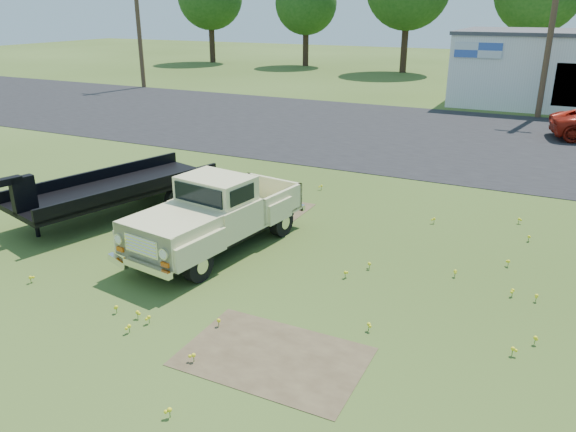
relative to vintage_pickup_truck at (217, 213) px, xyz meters
The scene contains 9 objects.
ground 1.99m from the vintage_pickup_truck, 11.73° to the right, with size 140.00×140.00×0.00m, color #354817.
asphalt_lot 14.77m from the vintage_pickup_truck, 83.25° to the left, with size 90.00×14.00×0.02m, color black.
dirt_patch_a 4.75m from the vintage_pickup_truck, 46.11° to the right, with size 3.00×2.00×0.01m, color #4A3B27.
dirt_patch_b 3.28m from the vintage_pickup_truck, 94.87° to the left, with size 2.20×1.60×0.01m, color #4A3B27.
utility_pole_west 29.88m from the vintage_pickup_truck, 133.12° to the left, with size 1.60×0.30×9.00m.
utility_pole_mid 22.69m from the vintage_pickup_truck, 75.16° to the left, with size 1.60×0.30×9.00m.
treeline_b 44.03m from the vintage_pickup_truck, 111.82° to the left, with size 5.76×5.76×8.57m.
vintage_pickup_truck is the anchor object (origin of this frame).
flatbed_trailer 3.96m from the vintage_pickup_truck, 167.78° to the left, with size 2.04×6.11×1.67m, color black, non-canonical shape.
Camera 1 is at (5.21, -9.98, 5.47)m, focal length 35.00 mm.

